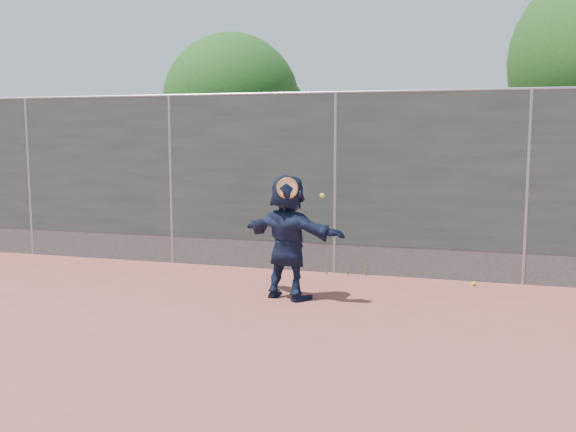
# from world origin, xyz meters

# --- Properties ---
(ground) EXTENTS (80.00, 80.00, 0.00)m
(ground) POSITION_xyz_m (0.00, 0.00, 0.00)
(ground) COLOR #9E4C42
(ground) RESTS_ON ground
(player) EXTENTS (1.73, 1.02, 1.77)m
(player) POSITION_xyz_m (-0.27, 1.66, 0.89)
(player) COLOR #141D39
(player) RESTS_ON ground
(ball_ground) EXTENTS (0.07, 0.07, 0.07)m
(ball_ground) POSITION_xyz_m (2.27, 3.18, 0.03)
(ball_ground) COLOR #C1D12E
(ball_ground) RESTS_ON ground
(fence) EXTENTS (20.00, 0.06, 3.03)m
(fence) POSITION_xyz_m (-0.00, 3.50, 1.58)
(fence) COLOR #38423D
(fence) RESTS_ON ground
(swing_action) EXTENTS (0.68, 0.16, 0.51)m
(swing_action) POSITION_xyz_m (-0.18, 1.46, 1.57)
(swing_action) COLOR orange
(swing_action) RESTS_ON ground
(tree_left) EXTENTS (3.15, 3.00, 4.53)m
(tree_left) POSITION_xyz_m (-2.85, 6.55, 2.94)
(tree_left) COLOR #382314
(tree_left) RESTS_ON ground
(weed_clump) EXTENTS (0.68, 0.07, 0.30)m
(weed_clump) POSITION_xyz_m (0.29, 3.38, 0.13)
(weed_clump) COLOR #387226
(weed_clump) RESTS_ON ground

